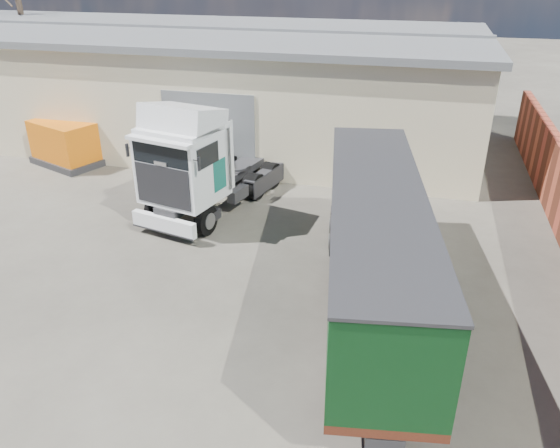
% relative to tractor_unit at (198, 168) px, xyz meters
% --- Properties ---
extents(ground, '(120.00, 120.00, 0.00)m').
position_rel_tractor_unit_xyz_m(ground, '(0.95, -6.19, -1.82)').
color(ground, black).
rests_on(ground, ground).
extents(warehouse, '(30.60, 12.60, 5.42)m').
position_rel_tractor_unit_xyz_m(warehouse, '(-5.05, 9.80, 0.84)').
color(warehouse, beige).
rests_on(warehouse, ground).
extents(tractor_unit, '(3.81, 6.79, 4.34)m').
position_rel_tractor_unit_xyz_m(tractor_unit, '(0.00, 0.00, 0.00)').
color(tractor_unit, black).
rests_on(tractor_unit, ground).
extents(box_trailer, '(3.82, 10.75, 3.50)m').
position_rel_tractor_unit_xyz_m(box_trailer, '(6.60, -4.42, 0.31)').
color(box_trailer, '#2D2D30').
rests_on(box_trailer, ground).
extents(panel_van, '(3.44, 4.90, 1.86)m').
position_rel_tractor_unit_xyz_m(panel_van, '(-1.45, 3.40, -0.86)').
color(panel_van, black).
rests_on(panel_van, ground).
extents(orange_skip, '(3.64, 2.98, 1.96)m').
position_rel_tractor_unit_xyz_m(orange_skip, '(-7.92, 3.61, -0.97)').
color(orange_skip, '#2D2D30').
rests_on(orange_skip, ground).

